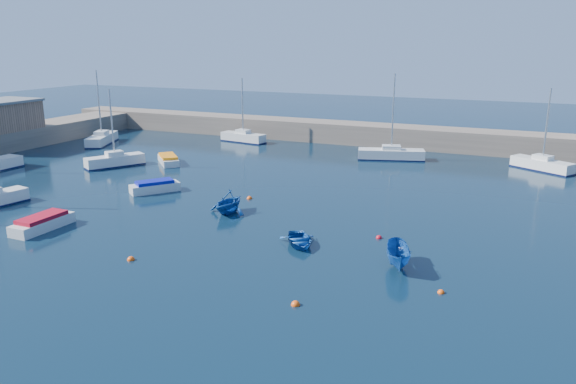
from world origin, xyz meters
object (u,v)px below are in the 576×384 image
at_px(motorboat_0, 42,223).
at_px(motorboat_1, 155,187).
at_px(sailboat_4, 102,139).
at_px(sailboat_5, 243,137).
at_px(sailboat_7, 542,164).
at_px(dinghy_left, 229,202).
at_px(dinghy_right, 399,256).
at_px(motorboat_2, 168,159).
at_px(sailboat_6, 391,154).
at_px(dinghy_center, 299,240).
at_px(sailboat_3, 115,160).
at_px(brick_shed_a, 1,116).

relative_size(motorboat_0, motorboat_1, 1.08).
height_order(sailboat_4, sailboat_5, sailboat_4).
bearing_deg(sailboat_7, motorboat_0, 168.78).
distance_m(dinghy_left, dinghy_right, 15.78).
bearing_deg(motorboat_2, motorboat_0, -121.93).
relative_size(sailboat_7, motorboat_2, 1.87).
xyz_separation_m(sailboat_6, dinghy_center, (1.19, -29.86, -0.30)).
bearing_deg(motorboat_2, sailboat_5, 41.42).
bearing_deg(sailboat_7, motorboat_1, 158.23).
height_order(sailboat_4, motorboat_1, sailboat_4).
distance_m(sailboat_3, motorboat_2, 5.66).
height_order(motorboat_1, dinghy_center, motorboat_1).
xyz_separation_m(sailboat_4, motorboat_0, (20.19, -28.82, -0.19)).
bearing_deg(dinghy_right, motorboat_1, 143.23).
bearing_deg(sailboat_4, brick_shed_a, -160.89).
relative_size(sailboat_7, motorboat_0, 1.81).
xyz_separation_m(sailboat_3, dinghy_left, (19.72, -9.82, 0.27)).
bearing_deg(dinghy_left, sailboat_5, 119.60).
height_order(sailboat_3, sailboat_6, sailboat_6).
height_order(brick_shed_a, sailboat_5, sailboat_5).
distance_m(brick_shed_a, dinghy_center, 50.00).
height_order(sailboat_3, motorboat_0, sailboat_3).
bearing_deg(motorboat_1, dinghy_center, 13.99).
xyz_separation_m(brick_shed_a, motorboat_0, (28.87, -21.03, -3.61)).
relative_size(sailboat_3, motorboat_1, 1.90).
relative_size(sailboat_5, sailboat_6, 0.87).
bearing_deg(sailboat_3, sailboat_7, 51.46).
distance_m(sailboat_4, motorboat_0, 35.18).
bearing_deg(dinghy_center, motorboat_0, 161.78).
bearing_deg(motorboat_1, motorboat_0, -58.18).
bearing_deg(motorboat_2, dinghy_right, -76.61).
relative_size(sailboat_7, dinghy_right, 2.30).
height_order(sailboat_7, dinghy_right, sailboat_7).
height_order(brick_shed_a, motorboat_0, brick_shed_a).
relative_size(brick_shed_a, motorboat_2, 1.76).
distance_m(sailboat_6, motorboat_1, 27.68).
height_order(sailboat_6, dinghy_right, sailboat_6).
distance_m(sailboat_3, sailboat_5, 19.73).
distance_m(brick_shed_a, motorboat_0, 35.89).
bearing_deg(dinghy_left, motorboat_1, 165.99).
bearing_deg(dinghy_left, sailboat_4, 150.13).
height_order(brick_shed_a, motorboat_2, brick_shed_a).
distance_m(sailboat_4, motorboat_2, 16.55).
height_order(sailboat_3, dinghy_left, sailboat_3).
bearing_deg(brick_shed_a, dinghy_left, -17.22).
relative_size(sailboat_5, dinghy_left, 2.41).
height_order(brick_shed_a, sailboat_7, sailboat_7).
xyz_separation_m(brick_shed_a, dinghy_center, (47.05, -16.50, -3.75)).
relative_size(sailboat_5, dinghy_center, 2.53).
relative_size(motorboat_0, motorboat_2, 1.04).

